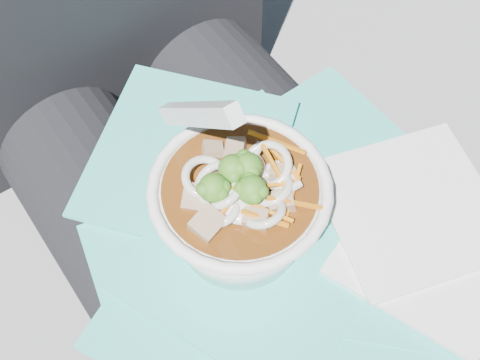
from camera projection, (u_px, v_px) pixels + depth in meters
stone_ledge at (191, 273)px, 0.93m from camera, size 1.04×0.58×0.45m
lap at (258, 265)px, 0.62m from camera, size 0.31×0.48×0.14m
person_body at (202, 180)px, 0.64m from camera, size 0.34×0.94×0.99m
plastic_bag at (278, 247)px, 0.54m from camera, size 0.34×0.45×0.02m
napkins at (423, 232)px, 0.53m from camera, size 0.18×0.20×0.01m
udon_bowl at (240, 205)px, 0.49m from camera, size 0.15×0.16×0.18m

